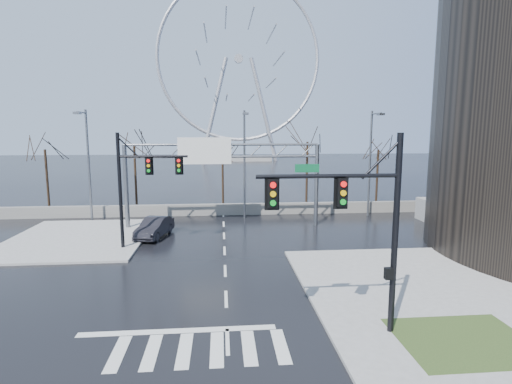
{
  "coord_description": "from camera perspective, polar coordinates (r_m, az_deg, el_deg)",
  "views": [
    {
      "loc": [
        -0.16,
        -18.43,
        8.01
      ],
      "look_at": [
        2.18,
        8.22,
        4.0
      ],
      "focal_mm": 28.0,
      "sensor_mm": 36.0,
      "label": 1
    }
  ],
  "objects": [
    {
      "name": "streetlight_left",
      "position": [
        38.52,
        -22.99,
        4.69
      ],
      "size": [
        0.5,
        2.55,
        10.0
      ],
      "color": "slate",
      "rests_on": "ground"
    },
    {
      "name": "tree_right",
      "position": [
        42.96,
        7.34,
        6.06
      ],
      "size": [
        3.9,
        3.9,
        7.8
      ],
      "color": "black",
      "rests_on": "ground"
    },
    {
      "name": "sidewalk_right_ext",
      "position": [
        24.16,
        20.59,
        -11.22
      ],
      "size": [
        12.0,
        10.0,
        0.15
      ],
      "primitive_type": "cube",
      "color": "gray",
      "rests_on": "ground"
    },
    {
      "name": "tree_left",
      "position": [
        42.9,
        -16.98,
        5.44
      ],
      "size": [
        3.75,
        3.75,
        7.5
      ],
      "color": "black",
      "rests_on": "ground"
    },
    {
      "name": "ferris_wheel",
      "position": [
        114.99,
        -2.5,
        17.58
      ],
      "size": [
        45.0,
        6.0,
        50.91
      ],
      "color": "gray",
      "rests_on": "ground"
    },
    {
      "name": "streetlight_right",
      "position": [
        39.29,
        16.18,
        5.09
      ],
      "size": [
        0.5,
        2.55,
        10.0
      ],
      "color": "slate",
      "rests_on": "ground"
    },
    {
      "name": "car",
      "position": [
        31.85,
        -14.29,
        -4.92
      ],
      "size": [
        2.6,
        4.81,
        1.5
      ],
      "primitive_type": "imported",
      "rotation": [
        0.0,
        0.0,
        -0.23
      ],
      "color": "black",
      "rests_on": "ground"
    },
    {
      "name": "sidewalk_far",
      "position": [
        33.26,
        -24.01,
        -6.03
      ],
      "size": [
        10.0,
        12.0,
        0.15
      ],
      "primitive_type": "cube",
      "color": "gray",
      "rests_on": "ground"
    },
    {
      "name": "tree_far_right",
      "position": [
        45.84,
        17.04,
        4.9
      ],
      "size": [
        3.4,
        3.4,
        6.8
      ],
      "color": "black",
      "rests_on": "ground"
    },
    {
      "name": "ground",
      "position": [
        20.1,
        -4.29,
        -14.99
      ],
      "size": [
        260.0,
        260.0,
        0.0
      ],
      "primitive_type": "plane",
      "color": "black",
      "rests_on": "ground"
    },
    {
      "name": "tree_center",
      "position": [
        43.02,
        -4.81,
        4.71
      ],
      "size": [
        3.25,
        3.25,
        6.5
      ],
      "color": "black",
      "rests_on": "ground"
    },
    {
      "name": "signal_mast_far",
      "position": [
        28.16,
        -16.69,
        1.69
      ],
      "size": [
        4.72,
        0.41,
        8.0
      ],
      "color": "black",
      "rests_on": "ground"
    },
    {
      "name": "sign_gantry",
      "position": [
        33.51,
        -5.38,
        3.64
      ],
      "size": [
        16.36,
        0.4,
        7.6
      ],
      "color": "slate",
      "rests_on": "ground"
    },
    {
      "name": "tree_far_left",
      "position": [
        46.09,
        -27.87,
        4.51
      ],
      "size": [
        3.5,
        3.5,
        7.0
      ],
      "color": "black",
      "rests_on": "ground"
    },
    {
      "name": "streetlight_mid",
      "position": [
        36.72,
        -1.64,
        5.2
      ],
      "size": [
        0.5,
        2.55,
        10.0
      ],
      "color": "slate",
      "rests_on": "ground"
    },
    {
      "name": "signal_mast_near",
      "position": [
        15.65,
        14.91,
        -3.33
      ],
      "size": [
        5.52,
        0.41,
        8.0
      ],
      "color": "black",
      "rests_on": "ground"
    },
    {
      "name": "barrier_wall",
      "position": [
        39.15,
        -4.7,
        -2.49
      ],
      "size": [
        52.0,
        0.5,
        1.1
      ],
      "primitive_type": "cube",
      "color": "slate",
      "rests_on": "ground"
    },
    {
      "name": "grass_strip",
      "position": [
        18.05,
        27.63,
        -18.29
      ],
      "size": [
        5.0,
        4.0,
        0.02
      ],
      "primitive_type": "cube",
      "color": "#293E1A",
      "rests_on": "sidewalk_near"
    }
  ]
}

